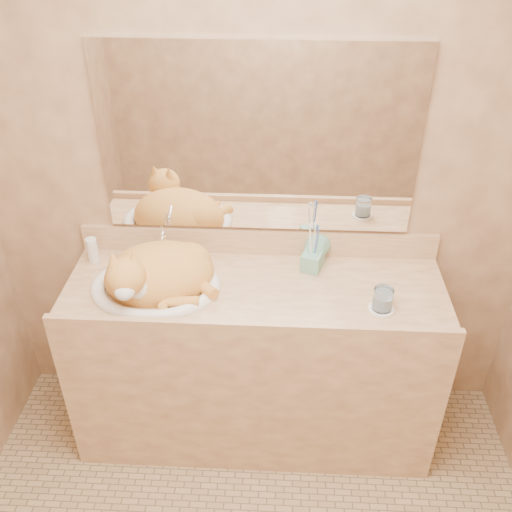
# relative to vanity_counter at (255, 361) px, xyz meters

# --- Properties ---
(wall_back) EXTENTS (2.40, 0.02, 2.50)m
(wall_back) POSITION_rel_vanity_counter_xyz_m (0.00, 0.28, 0.82)
(wall_back) COLOR brown
(wall_back) RESTS_ON ground
(vanity_counter) EXTENTS (1.60, 0.55, 0.85)m
(vanity_counter) POSITION_rel_vanity_counter_xyz_m (0.00, 0.00, 0.00)
(vanity_counter) COLOR #9F6F47
(vanity_counter) RESTS_ON floor
(mirror) EXTENTS (1.30, 0.02, 0.80)m
(mirror) POSITION_rel_vanity_counter_xyz_m (0.00, 0.26, 0.97)
(mirror) COLOR white
(mirror) RESTS_ON wall_back
(sink_basin) EXTENTS (0.60, 0.53, 0.17)m
(sink_basin) POSITION_rel_vanity_counter_xyz_m (-0.41, -0.02, 0.51)
(sink_basin) COLOR white
(sink_basin) RESTS_ON vanity_counter
(faucet) EXTENTS (0.07, 0.12, 0.16)m
(faucet) POSITION_rel_vanity_counter_xyz_m (-0.41, 0.18, 0.50)
(faucet) COLOR white
(faucet) RESTS_ON vanity_counter
(cat) EXTENTS (0.54, 0.48, 0.25)m
(cat) POSITION_rel_vanity_counter_xyz_m (-0.41, -0.02, 0.51)
(cat) COLOR #C87D2E
(cat) RESTS_ON sink_basin
(soap_dispenser) EXTENTS (0.10, 0.10, 0.18)m
(soap_dispenser) POSITION_rel_vanity_counter_xyz_m (0.23, 0.11, 0.52)
(soap_dispenser) COLOR #6CAD91
(soap_dispenser) RESTS_ON vanity_counter
(toothbrush_cup) EXTENTS (0.14, 0.14, 0.11)m
(toothbrush_cup) POSITION_rel_vanity_counter_xyz_m (0.24, 0.16, 0.48)
(toothbrush_cup) COLOR #6CAD91
(toothbrush_cup) RESTS_ON vanity_counter
(toothbrushes) EXTENTS (0.04, 0.04, 0.23)m
(toothbrushes) POSITION_rel_vanity_counter_xyz_m (0.24, 0.16, 0.56)
(toothbrushes) COLOR white
(toothbrushes) RESTS_ON toothbrush_cup
(saucer) EXTENTS (0.10, 0.10, 0.01)m
(saucer) POSITION_rel_vanity_counter_xyz_m (0.51, -0.12, 0.43)
(saucer) COLOR white
(saucer) RESTS_ON vanity_counter
(water_glass) EXTENTS (0.08, 0.08, 0.09)m
(water_glass) POSITION_rel_vanity_counter_xyz_m (0.51, -0.12, 0.48)
(water_glass) COLOR white
(water_glass) RESTS_ON saucer
(lotion_bottle) EXTENTS (0.05, 0.05, 0.11)m
(lotion_bottle) POSITION_rel_vanity_counter_xyz_m (-0.73, 0.16, 0.48)
(lotion_bottle) COLOR white
(lotion_bottle) RESTS_ON vanity_counter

